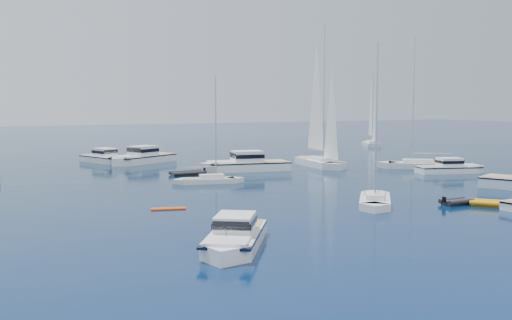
{
  "coord_description": "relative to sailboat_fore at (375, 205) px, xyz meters",
  "views": [
    {
      "loc": [
        -28.22,
        -31.85,
        8.19
      ],
      "look_at": [
        1.47,
        24.81,
        2.2
      ],
      "focal_mm": 42.55,
      "sensor_mm": 36.0,
      "label": 1
    }
  ],
  "objects": [
    {
      "name": "motor_cruiser_distant",
      "position": [
        -6.62,
        41.9,
        0.0
      ],
      "size": [
        11.86,
        8.81,
        3.05
      ],
      "primitive_type": null,
      "rotation": [
        0.0,
        0.0,
        2.09
      ],
      "color": "silver",
      "rests_on": "ground"
    },
    {
      "name": "motor_cruiser_left",
      "position": [
        -16.47,
        -8.0,
        0.0
      ],
      "size": [
        7.56,
        9.16,
        2.41
      ],
      "primitive_type": null,
      "rotation": [
        0.0,
        0.0,
        2.53
      ],
      "color": "white",
      "rests_on": "ground"
    },
    {
      "name": "sailboat_sails_far",
      "position": [
        43.05,
        54.85,
        0.0
      ],
      "size": [
        6.96,
        10.08,
        14.73
      ],
      "primitive_type": null,
      "rotation": [
        0.0,
        0.0,
        2.66
      ],
      "color": "silver",
      "rests_on": "ground"
    },
    {
      "name": "sailboat_centre",
      "position": [
        -6.73,
        18.47,
        0.0
      ],
      "size": [
        8.0,
        3.9,
        11.39
      ],
      "primitive_type": null,
      "rotation": [
        0.0,
        0.0,
        4.46
      ],
      "color": "silver",
      "rests_on": "ground"
    },
    {
      "name": "sailboat_sails_r",
      "position": [
        12.89,
        27.57,
        0.0
      ],
      "size": [
        5.2,
        13.14,
        18.79
      ],
      "primitive_type": null,
      "rotation": [
        0.0,
        0.0,
        2.99
      ],
      "color": "white",
      "rests_on": "ground"
    },
    {
      "name": "motor_cruiser_far_r",
      "position": [
        22.11,
        13.59,
        0.0
      ],
      "size": [
        9.2,
        5.26,
        2.31
      ],
      "primitive_type": null,
      "rotation": [
        0.0,
        0.0,
        4.4
      ],
      "color": "white",
      "rests_on": "ground"
    },
    {
      "name": "sailboat_mid_r",
      "position": [
        22.6,
        19.0,
        0.0
      ],
      "size": [
        10.86,
        9.57,
        16.95
      ],
      "primitive_type": null,
      "rotation": [
        0.0,
        0.0,
        0.89
      ],
      "color": "silver",
      "rests_on": "ground"
    },
    {
      "name": "kayak_orange",
      "position": [
        -15.64,
        5.59,
        0.0
      ],
      "size": [
        2.73,
        1.24,
        0.3
      ],
      "primitive_type": null,
      "rotation": [
        0.0,
        0.0,
        1.31
      ],
      "color": "#D04309",
      "rests_on": "ground"
    },
    {
      "name": "sailboat_fore",
      "position": [
        0.0,
        0.0,
        0.0
      ],
      "size": [
        7.61,
        8.63,
        13.48
      ],
      "primitive_type": null,
      "rotation": [
        0.0,
        0.0,
        2.46
      ],
      "color": "silver",
      "rests_on": "ground"
    },
    {
      "name": "ground",
      "position": [
        -2.9,
        -6.73,
        0.0
      ],
      "size": [
        400.0,
        400.0,
        0.0
      ],
      "primitive_type": "plane",
      "color": "#081D4D",
      "rests_on": "ground"
    },
    {
      "name": "motor_cruiser_horizon",
      "position": [
        -10.8,
        45.16,
        0.0
      ],
      "size": [
        5.99,
        10.21,
        2.56
      ],
      "primitive_type": null,
      "rotation": [
        0.0,
        0.0,
        3.47
      ],
      "color": "white",
      "rests_on": "ground"
    },
    {
      "name": "tender_grey_near",
      "position": [
        5.97,
        -3.01,
        0.0
      ],
      "size": [
        2.99,
        1.79,
        0.95
      ],
      "primitive_type": null,
      "rotation": [
        0.0,
        0.0,
        4.75
      ],
      "color": "black",
      "rests_on": "ground"
    },
    {
      "name": "tender_grey_far",
      "position": [
        -6.05,
        26.16,
        0.0
      ],
      "size": [
        4.22,
        2.29,
        0.95
      ],
      "primitive_type": null,
      "rotation": [
        0.0,
        0.0,
        1.58
      ],
      "color": "black",
      "rests_on": "ground"
    },
    {
      "name": "tender_yellow",
      "position": [
        7.78,
        -5.04,
        0.0
      ],
      "size": [
        3.76,
        4.03,
        0.95
      ],
      "primitive_type": null,
      "rotation": [
        0.0,
        0.0,
        0.67
      ],
      "color": "orange",
      "rests_on": "ground"
    },
    {
      "name": "motor_cruiser_centre",
      "position": [
        1.71,
        26.9,
        0.0
      ],
      "size": [
        12.37,
        5.74,
        3.13
      ],
      "primitive_type": null,
      "rotation": [
        0.0,
        0.0,
        1.39
      ],
      "color": "white",
      "rests_on": "ground"
    }
  ]
}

